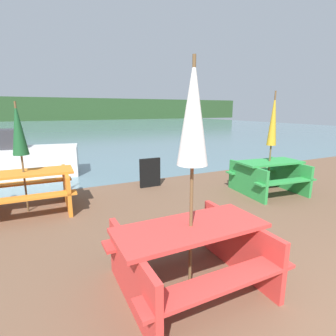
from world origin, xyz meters
The scene contains 10 objects.
water centered at (0.00, 31.87, 0.00)m, with size 60.00×50.00×0.00m.
far_treeline centered at (0.00, 51.87, 2.00)m, with size 80.00×1.60×4.00m.
picnic_table_red centered at (-1.19, 2.39, 0.44)m, with size 1.67×1.39×0.74m.
picnic_table_green centered at (2.29, 4.53, 0.45)m, with size 1.65×1.54×0.77m.
picnic_table_orange centered at (-2.90, 5.75, 0.48)m, with size 1.80×1.42×0.80m.
umbrella_gold centered at (2.29, 4.53, 1.74)m, with size 0.21×0.21×2.38m.
umbrella_white centered at (-1.19, 2.39, 1.93)m, with size 0.32×0.32×2.48m.
umbrella_darkgreen centered at (-2.90, 5.75, 1.61)m, with size 0.28×0.28×2.12m.
boat centered at (-3.28, 8.99, 0.55)m, with size 3.50×1.74×1.41m.
signboard centered at (-0.08, 6.23, 0.38)m, with size 0.55×0.08×0.75m.
Camera 1 is at (-2.58, 0.15, 1.98)m, focal length 28.00 mm.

